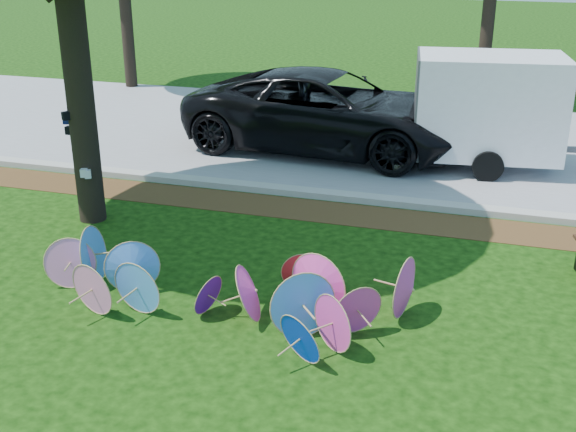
{
  "coord_description": "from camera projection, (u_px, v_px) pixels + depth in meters",
  "views": [
    {
      "loc": [
        3.15,
        -6.79,
        4.6
      ],
      "look_at": [
        0.5,
        2.0,
        0.9
      ],
      "focal_mm": 45.0,
      "sensor_mm": 36.0,
      "label": 1
    }
  ],
  "objects": [
    {
      "name": "street",
      "position": [
        358.0,
        137.0,
        16.9
      ],
      "size": [
        90.0,
        8.0,
        0.01
      ],
      "primitive_type": "cube",
      "color": "gray",
      "rests_on": "ground"
    },
    {
      "name": "mulch_strip",
      "position": [
        302.0,
        209.0,
        12.59
      ],
      "size": [
        90.0,
        1.0,
        0.01
      ],
      "primitive_type": "cube",
      "color": "#472D16",
      "rests_on": "ground"
    },
    {
      "name": "cargo_trailer",
      "position": [
        489.0,
        105.0,
        14.35
      ],
      "size": [
        3.03,
        2.14,
        2.57
      ],
      "primitive_type": "cube",
      "rotation": [
        0.0,
        0.0,
        0.13
      ],
      "color": "white",
      "rests_on": "ground"
    },
    {
      "name": "parasol_pile",
      "position": [
        233.0,
        287.0,
        9.08
      ],
      "size": [
        5.05,
        2.05,
        0.84
      ],
      "color": "#509CF6",
      "rests_on": "ground"
    },
    {
      "name": "curb",
      "position": [
        312.0,
        193.0,
        13.19
      ],
      "size": [
        90.0,
        0.3,
        0.12
      ],
      "primitive_type": "cube",
      "color": "#B7B5AD",
      "rests_on": "ground"
    },
    {
      "name": "black_van",
      "position": [
        328.0,
        112.0,
        15.64
      ],
      "size": [
        6.39,
        3.34,
        1.72
      ],
      "primitive_type": "imported",
      "rotation": [
        0.0,
        0.0,
        1.49
      ],
      "color": "black",
      "rests_on": "ground"
    },
    {
      "name": "ground",
      "position": [
        200.0,
        341.0,
        8.59
      ],
      "size": [
        90.0,
        90.0,
        0.0
      ],
      "primitive_type": "plane",
      "color": "black",
      "rests_on": "ground"
    }
  ]
}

